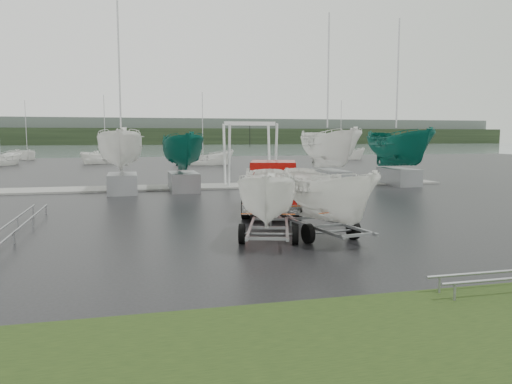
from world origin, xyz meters
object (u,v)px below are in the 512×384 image
trailer_parked (329,149)px  boat_hoist (250,145)px  trailer_hitched (269,151)px  pickup_truck (273,185)px

trailer_parked → boat_hoist: (1.54, 16.78, -0.14)m
trailer_hitched → trailer_parked: 1.88m
pickup_truck → boat_hoist: 10.51m
boat_hoist → trailer_parked: bearing=-95.2°
trailer_hitched → boat_hoist: trailer_hitched is taller
trailer_hitched → boat_hoist: bearing=95.6°
pickup_truck → trailer_parked: (-0.10, -6.49, 1.72)m
trailer_parked → boat_hoist: 16.85m
pickup_truck → boat_hoist: size_ratio=1.61×
pickup_truck → trailer_parked: bearing=-73.7°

